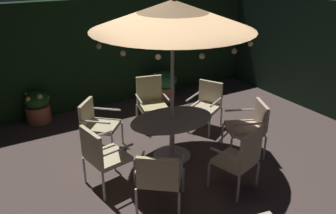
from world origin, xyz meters
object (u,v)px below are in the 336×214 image
(patio_chair_south, at_px, (241,157))
(patio_chair_west, at_px, (206,103))
(potted_plant_left_far, at_px, (38,106))
(patio_chair_north, at_px, (151,99))
(patio_chair_northeast, at_px, (96,122))
(potted_plant_front_corner, at_px, (164,85))
(patio_chair_southwest, at_px, (250,124))
(patio_chair_southeast, at_px, (160,175))
(patio_dining_table, at_px, (172,129))
(patio_umbrella, at_px, (173,15))
(patio_chair_east, at_px, (102,154))

(patio_chair_south, xyz_separation_m, patio_chair_west, (0.84, 1.99, -0.04))
(potted_plant_left_far, bearing_deg, patio_chair_north, -32.87)
(patio_chair_northeast, height_order, patio_chair_west, patio_chair_west)
(potted_plant_front_corner, height_order, potted_plant_left_far, potted_plant_front_corner)
(patio_chair_south, distance_m, patio_chair_southwest, 1.17)
(potted_plant_front_corner, bearing_deg, patio_chair_southeast, -120.86)
(patio_chair_northeast, xyz_separation_m, patio_chair_west, (2.25, -0.25, -0.02))
(patio_dining_table, relative_size, potted_plant_front_corner, 2.03)
(patio_chair_west, bearing_deg, patio_chair_southeast, -139.87)
(patio_umbrella, xyz_separation_m, patio_chair_south, (0.38, -1.33, -1.89))
(patio_dining_table, relative_size, patio_umbrella, 0.54)
(patio_chair_northeast, relative_size, potted_plant_front_corner, 1.27)
(potted_plant_left_far, bearing_deg, patio_dining_table, -57.17)
(patio_chair_east, height_order, potted_plant_front_corner, patio_chair_east)
(patio_dining_table, height_order, patio_chair_southeast, patio_chair_southeast)
(patio_chair_west, relative_size, potted_plant_front_corner, 1.28)
(potted_plant_front_corner, bearing_deg, patio_chair_south, -102.74)
(potted_plant_left_far, bearing_deg, patio_umbrella, -57.17)
(patio_dining_table, height_order, patio_chair_east, patio_chair_east)
(potted_plant_front_corner, xyz_separation_m, potted_plant_left_far, (-2.94, 0.29, -0.05))
(patio_umbrella, bearing_deg, potted_plant_left_far, 122.83)
(patio_chair_northeast, bearing_deg, patio_umbrella, -41.25)
(patio_chair_north, distance_m, potted_plant_left_far, 2.43)
(patio_dining_table, distance_m, patio_chair_south, 1.39)
(patio_chair_north, xyz_separation_m, patio_chair_northeast, (-1.34, -0.45, -0.01))
(patio_chair_northeast, height_order, patio_chair_east, patio_chair_east)
(patio_chair_southeast, relative_size, potted_plant_front_corner, 1.24)
(patio_chair_south, bearing_deg, potted_plant_front_corner, 77.26)
(patio_chair_southeast, xyz_separation_m, patio_chair_west, (2.07, 1.74, 0.01))
(patio_umbrella, relative_size, patio_chair_southwest, 2.89)
(patio_chair_northeast, bearing_deg, patio_chair_southwest, -32.73)
(patio_chair_west, bearing_deg, patio_chair_north, 142.51)
(patio_dining_table, xyz_separation_m, patio_chair_northeast, (-1.03, 0.91, 0.01))
(patio_chair_south, height_order, potted_plant_left_far, patio_chair_south)
(patio_chair_southeast, bearing_deg, patio_dining_table, 51.80)
(patio_chair_southeast, height_order, patio_chair_southwest, patio_chair_southwest)
(patio_chair_east, bearing_deg, patio_chair_southeast, -58.79)
(patio_chair_northeast, bearing_deg, patio_chair_north, 18.45)
(patio_chair_north, height_order, potted_plant_left_far, patio_chair_north)
(patio_chair_northeast, height_order, patio_chair_southeast, patio_chair_northeast)
(patio_chair_north, height_order, patio_chair_southwest, patio_chair_north)
(patio_chair_west, bearing_deg, patio_chair_southwest, -87.97)
(patio_chair_east, relative_size, potted_plant_left_far, 1.47)
(patio_chair_northeast, relative_size, patio_chair_west, 0.99)
(patio_chair_west, relative_size, potted_plant_left_far, 1.37)
(patio_chair_southwest, distance_m, potted_plant_left_far, 4.41)
(patio_chair_east, height_order, potted_plant_left_far, patio_chair_east)
(patio_chair_southeast, distance_m, patio_chair_southwest, 2.18)
(patio_chair_northeast, distance_m, potted_plant_front_corner, 2.70)
(patio_chair_south, bearing_deg, patio_chair_north, 91.44)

